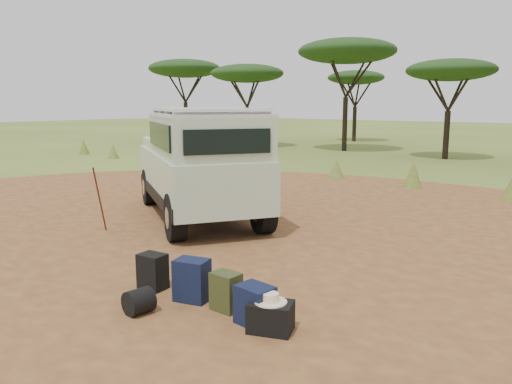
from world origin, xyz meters
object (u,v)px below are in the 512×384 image
Objects in this scene: backpack_navy at (192,280)px; duffel_navy at (255,305)px; hard_case at (271,317)px; backpack_olive at (226,292)px; safari_vehicle at (200,166)px; walking_staff at (100,200)px; backpack_black at (153,272)px.

backpack_navy is 1.18× the size of duffel_navy.
backpack_olive is at bearing 149.58° from hard_case.
safari_vehicle is at bearing 146.98° from duffel_navy.
hard_case is (5.54, -1.49, -0.53)m from walking_staff.
safari_vehicle is 5.98m from duffel_navy.
backpack_navy is at bearing -176.81° from duffel_navy.
backpack_black is 0.90× the size of backpack_navy.
walking_staff is 4.38m from backpack_navy.
backpack_navy is at bearing 154.87° from hard_case.
duffel_navy is (5.28, -1.45, -0.46)m from walking_staff.
backpack_black is at bearing -175.19° from backpack_olive.
duffel_navy is at bearing -6.69° from backpack_black.
walking_staff is 5.50m from duffel_navy.
backpack_olive is 1.03× the size of duffel_navy.
hard_case is at bearing -1.21° from duffel_navy.
backpack_olive is at bearing -9.56° from safari_vehicle.
duffel_navy is (4.58, -3.72, -1.00)m from safari_vehicle.
walking_staff is at bearing 145.34° from backpack_navy.
duffel_navy is at bearing -46.73° from walking_staff.
backpack_black is (2.66, -3.71, -0.98)m from safari_vehicle.
duffel_navy is (1.15, -0.06, -0.05)m from backpack_navy.
backpack_navy is 1.14× the size of backpack_olive.
walking_staff is 3.69m from backpack_black.
backpack_black is 2.18m from hard_case.
backpack_navy is at bearing -2.82° from backpack_black.
backpack_olive is at bearing -2.72° from backpack_black.
safari_vehicle is 3.74× the size of walking_staff.
backpack_olive is (4.72, -1.36, -0.45)m from walking_staff.
backpack_navy reaches higher than hard_case.
duffel_navy is at bearing 151.30° from hard_case.
backpack_olive is 0.84m from hard_case.
backpack_black reaches higher than backpack_olive.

